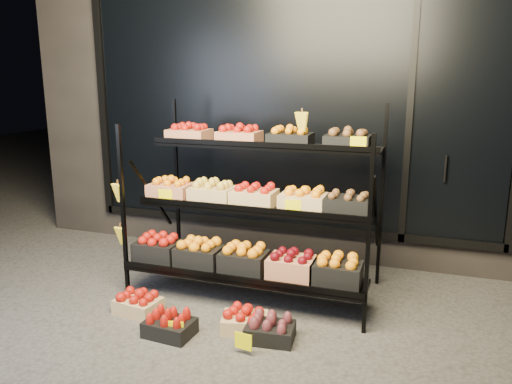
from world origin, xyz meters
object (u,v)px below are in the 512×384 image
at_px(display_rack, 252,206).
at_px(floor_crate_midleft, 170,325).
at_px(floor_crate_left, 138,303).
at_px(floor_crate_midright, 245,320).

distance_m(display_rack, floor_crate_midleft, 1.21).
bearing_deg(display_rack, floor_crate_left, -136.91).
xyz_separation_m(floor_crate_midleft, floor_crate_midright, (0.50, 0.26, -0.00)).
height_order(floor_crate_left, floor_crate_midleft, floor_crate_midleft).
bearing_deg(floor_crate_midright, display_rack, 91.26).
bearing_deg(floor_crate_left, display_rack, 50.51).
height_order(display_rack, floor_crate_midleft, display_rack).
height_order(display_rack, floor_crate_midright, display_rack).
distance_m(floor_crate_left, floor_crate_midleft, 0.48).
bearing_deg(floor_crate_left, floor_crate_midleft, -22.46).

